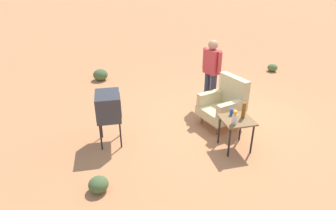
% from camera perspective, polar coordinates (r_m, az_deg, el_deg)
% --- Properties ---
extents(ground_plane, '(60.00, 60.00, 0.00)m').
position_cam_1_polar(ground_plane, '(6.52, 9.81, -2.92)').
color(ground_plane, '#C17A4C').
extents(armchair, '(0.95, 0.96, 1.06)m').
position_cam_1_polar(armchair, '(6.13, 11.21, 0.26)').
color(armchair, brown).
rests_on(armchair, ground).
extents(side_table, '(0.56, 0.56, 0.62)m').
position_cam_1_polar(side_table, '(5.36, 13.53, -3.60)').
color(side_table, black).
rests_on(side_table, ground).
extents(tv_on_stand, '(0.62, 0.47, 1.03)m').
position_cam_1_polar(tv_on_stand, '(5.38, -11.83, -0.24)').
color(tv_on_stand, black).
rests_on(tv_on_stand, ground).
extents(person_standing, '(0.53, 0.34, 1.64)m').
position_cam_1_polar(person_standing, '(6.75, 8.66, 6.91)').
color(person_standing, '#2D3347').
rests_on(person_standing, ground).
extents(soda_can_blue, '(0.07, 0.07, 0.12)m').
position_cam_1_polar(soda_can_blue, '(5.41, 12.60, -1.36)').
color(soda_can_blue, blue).
rests_on(soda_can_blue, side_table).
extents(bottle_tall_amber, '(0.07, 0.07, 0.30)m').
position_cam_1_polar(bottle_tall_amber, '(5.33, 14.91, -1.01)').
color(bottle_tall_amber, brown).
rests_on(bottle_tall_amber, side_table).
extents(flower_vase, '(0.14, 0.10, 0.27)m').
position_cam_1_polar(flower_vase, '(5.09, 13.20, -2.17)').
color(flower_vase, silver).
rests_on(flower_vase, side_table).
extents(shrub_mid, '(0.31, 0.31, 0.24)m').
position_cam_1_polar(shrub_mid, '(4.62, -13.73, -15.16)').
color(shrub_mid, '#475B33').
rests_on(shrub_mid, ground).
extents(shrub_far, '(0.43, 0.43, 0.33)m').
position_cam_1_polar(shrub_far, '(8.89, -13.34, 5.89)').
color(shrub_far, '#475B33').
rests_on(shrub_far, ground).
extents(shrub_lone, '(0.32, 0.32, 0.24)m').
position_cam_1_polar(shrub_lone, '(10.04, 20.14, 7.02)').
color(shrub_lone, '#516B38').
rests_on(shrub_lone, ground).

